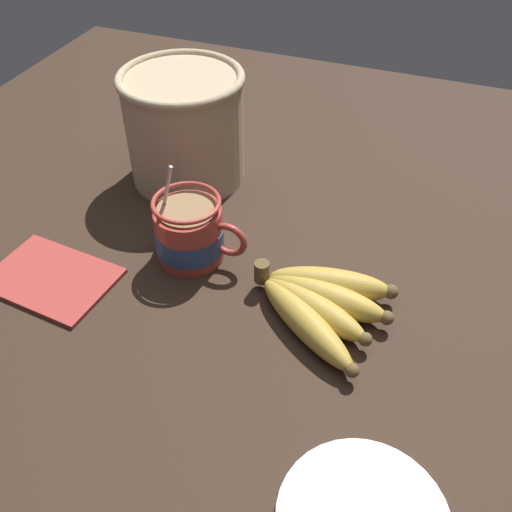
% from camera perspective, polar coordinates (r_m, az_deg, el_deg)
% --- Properties ---
extents(table, '(1.32, 1.32, 0.03)m').
position_cam_1_polar(table, '(0.83, -1.63, -0.05)').
color(table, '#332319').
rests_on(table, ground).
extents(coffee_mug, '(0.14, 0.09, 0.15)m').
position_cam_1_polar(coffee_mug, '(0.78, -6.62, 2.31)').
color(coffee_mug, '#B23D33').
rests_on(coffee_mug, table).
extents(banana_bunch, '(0.19, 0.17, 0.04)m').
position_cam_1_polar(banana_bunch, '(0.72, 6.43, -4.58)').
color(banana_bunch, brown).
rests_on(banana_bunch, table).
extents(woven_basket, '(0.19, 0.19, 0.18)m').
position_cam_1_polar(woven_basket, '(0.92, -7.15, 12.82)').
color(woven_basket, tan).
rests_on(woven_basket, table).
extents(napkin, '(0.18, 0.13, 0.01)m').
position_cam_1_polar(napkin, '(0.82, -19.75, -2.11)').
color(napkin, '#A33833').
rests_on(napkin, table).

